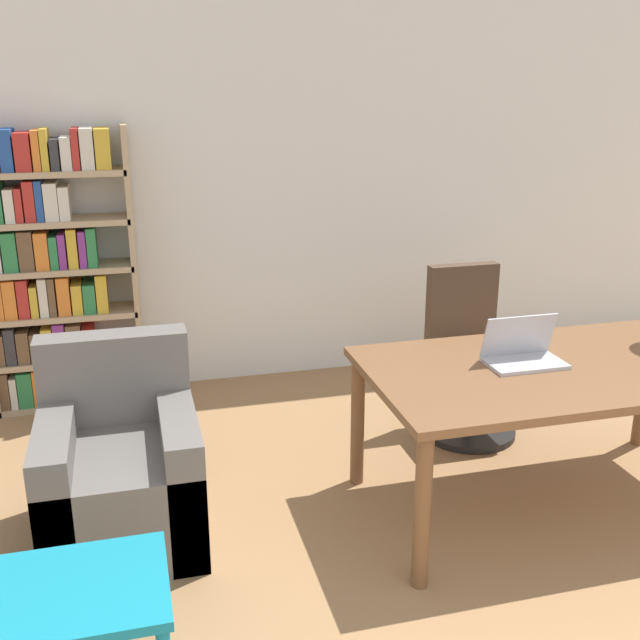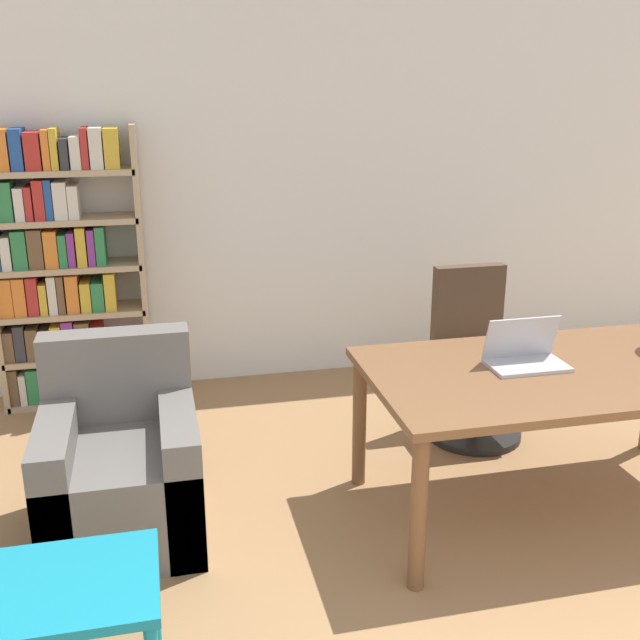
{
  "view_description": "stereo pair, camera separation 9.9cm",
  "coord_description": "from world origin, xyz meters",
  "px_view_note": "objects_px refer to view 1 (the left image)",
  "views": [
    {
      "loc": [
        -1.23,
        -0.41,
        2.02
      ],
      "look_at": [
        -0.41,
        2.67,
        0.99
      ],
      "focal_mm": 42.0,
      "sensor_mm": 36.0,
      "label": 1
    },
    {
      "loc": [
        -1.13,
        -0.44,
        2.02
      ],
      "look_at": [
        -0.41,
        2.67,
        0.99
      ],
      "focal_mm": 42.0,
      "sensor_mm": 36.0,
      "label": 2
    }
  ],
  "objects_px": {
    "laptop": "(523,353)",
    "bookshelf": "(49,274)",
    "side_table_blue": "(59,609)",
    "office_chair": "(467,362)",
    "armchair": "(121,474)",
    "desk": "(558,380)"
  },
  "relations": [
    {
      "from": "side_table_blue",
      "to": "bookshelf",
      "type": "height_order",
      "value": "bookshelf"
    },
    {
      "from": "laptop",
      "to": "bookshelf",
      "type": "height_order",
      "value": "bookshelf"
    },
    {
      "from": "desk",
      "to": "side_table_blue",
      "type": "xyz_separation_m",
      "value": [
        -2.23,
        -0.75,
        -0.25
      ]
    },
    {
      "from": "desk",
      "to": "office_chair",
      "type": "height_order",
      "value": "office_chair"
    },
    {
      "from": "side_table_blue",
      "to": "office_chair",
      "type": "bearing_deg",
      "value": 36.48
    },
    {
      "from": "side_table_blue",
      "to": "armchair",
      "type": "xyz_separation_m",
      "value": [
        0.2,
        1.02,
        -0.11
      ]
    },
    {
      "from": "office_chair",
      "to": "armchair",
      "type": "distance_m",
      "value": 2.08
    },
    {
      "from": "laptop",
      "to": "office_chair",
      "type": "height_order",
      "value": "office_chair"
    },
    {
      "from": "laptop",
      "to": "office_chair",
      "type": "xyz_separation_m",
      "value": [
        0.12,
        0.8,
        -0.36
      ]
    },
    {
      "from": "bookshelf",
      "to": "office_chair",
      "type": "bearing_deg",
      "value": -22.96
    },
    {
      "from": "desk",
      "to": "armchair",
      "type": "relative_size",
      "value": 2.05
    },
    {
      "from": "bookshelf",
      "to": "side_table_blue",
      "type": "bearing_deg",
      "value": -86.12
    },
    {
      "from": "office_chair",
      "to": "bookshelf",
      "type": "distance_m",
      "value": 2.61
    },
    {
      "from": "desk",
      "to": "side_table_blue",
      "type": "distance_m",
      "value": 2.36
    },
    {
      "from": "laptop",
      "to": "bookshelf",
      "type": "relative_size",
      "value": 0.2
    },
    {
      "from": "armchair",
      "to": "office_chair",
      "type": "bearing_deg",
      "value": 16.69
    },
    {
      "from": "desk",
      "to": "bookshelf",
      "type": "xyz_separation_m",
      "value": [
        -2.4,
        1.87,
        0.21
      ]
    },
    {
      "from": "desk",
      "to": "side_table_blue",
      "type": "bearing_deg",
      "value": -161.47
    },
    {
      "from": "office_chair",
      "to": "side_table_blue",
      "type": "relative_size",
      "value": 1.42
    },
    {
      "from": "office_chair",
      "to": "armchair",
      "type": "height_order",
      "value": "office_chair"
    },
    {
      "from": "desk",
      "to": "armchair",
      "type": "bearing_deg",
      "value": 172.32
    },
    {
      "from": "desk",
      "to": "side_table_blue",
      "type": "relative_size",
      "value": 2.61
    }
  ]
}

